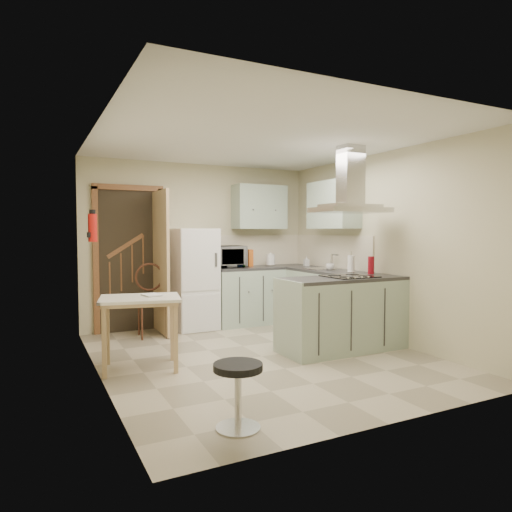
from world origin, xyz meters
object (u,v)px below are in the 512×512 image
drop_leaf_table (140,333)px  bentwood_chair (152,304)px  peninsula (343,314)px  extractor_hood (350,210)px  fridge (195,279)px  microwave (225,257)px  stool (238,396)px

drop_leaf_table → bentwood_chair: bentwood_chair is taller
peninsula → extractor_hood: (0.10, 0.00, 1.27)m
fridge → microwave: size_ratio=2.48×
fridge → bentwood_chair: size_ratio=1.63×
fridge → extractor_hood: 2.57m
drop_leaf_table → bentwood_chair: bearing=83.6°
peninsula → fridge: bearing=121.7°
extractor_hood → drop_leaf_table: extractor_hood is taller
stool → microwave: size_ratio=0.82×
fridge → bentwood_chair: fridge is taller
fridge → drop_leaf_table: (-1.17, -1.65, -0.37)m
bentwood_chair → stool: bearing=-88.0°
microwave → fridge: bearing=-168.8°
extractor_hood → microwave: extractor_hood is taller
peninsula → microwave: 2.24m
bentwood_chair → extractor_hood: bearing=-36.1°
extractor_hood → stool: 3.01m
bentwood_chair → microwave: 1.39m
drop_leaf_table → microwave: 2.49m
stool → drop_leaf_table: bearing=100.0°
extractor_hood → microwave: bearing=111.7°
drop_leaf_table → fridge: bearing=66.8°
peninsula → stool: 2.55m
extractor_hood → microwave: size_ratio=1.49×
extractor_hood → stool: (-2.18, -1.47, -1.47)m
bentwood_chair → stool: size_ratio=1.87×
fridge → microwave: (0.52, 0.05, 0.32)m
peninsula → drop_leaf_table: bearing=172.1°
fridge → bentwood_chair: 0.79m
fridge → peninsula: bearing=-58.3°
extractor_hood → bentwood_chair: extractor_hood is taller
peninsula → bentwood_chair: size_ratio=1.68×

